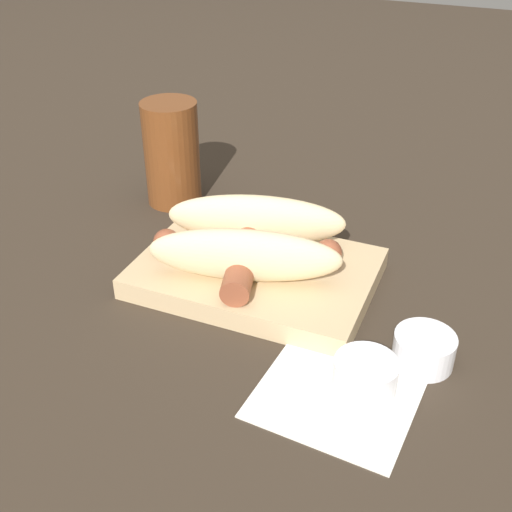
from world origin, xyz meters
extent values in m
plane|color=#33281E|center=(0.00, 0.00, 0.00)|extent=(3.00, 3.00, 0.00)
cube|color=tan|center=(0.00, 0.00, 0.01)|extent=(0.24, 0.17, 0.02)
ellipsoid|color=beige|center=(0.00, -0.03, 0.05)|extent=(0.20, 0.09, 0.06)
ellipsoid|color=beige|center=(-0.02, 0.04, 0.05)|extent=(0.20, 0.09, 0.06)
cylinder|color=brown|center=(-0.01, 0.01, 0.04)|extent=(0.07, 0.17, 0.03)
sphere|color=brown|center=(0.07, 0.03, 0.04)|extent=(0.03, 0.03, 0.03)
sphere|color=brown|center=(-0.10, -0.02, 0.04)|extent=(0.03, 0.03, 0.03)
cylinder|color=orange|center=(-0.07, 0.03, 0.02)|extent=(0.04, 0.04, 0.00)
cylinder|color=orange|center=(-0.08, 0.02, 0.02)|extent=(0.04, 0.04, 0.00)
cylinder|color=orange|center=(-0.07, 0.04, 0.02)|extent=(0.02, 0.02, 0.00)
torus|color=silver|center=(-0.07, 0.03, 0.03)|extent=(0.04, 0.04, 0.00)
torus|color=silver|center=(-0.07, 0.02, 0.03)|extent=(0.03, 0.03, 0.01)
cube|color=white|center=(0.13, -0.12, 0.00)|extent=(0.14, 0.14, 0.00)
cylinder|color=white|center=(0.15, -0.11, 0.02)|extent=(0.06, 0.06, 0.03)
cylinder|color=#4C662D|center=(0.15, -0.11, 0.01)|extent=(0.05, 0.05, 0.01)
cylinder|color=white|center=(0.19, -0.06, 0.02)|extent=(0.06, 0.06, 0.03)
cylinder|color=gold|center=(0.19, -0.06, 0.01)|extent=(0.05, 0.05, 0.01)
cylinder|color=brown|center=(-0.17, 0.13, 0.07)|extent=(0.07, 0.07, 0.13)
camera|label=1|loc=(0.22, -0.52, 0.40)|focal=45.00mm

